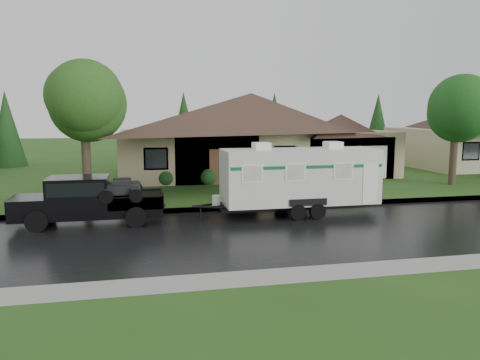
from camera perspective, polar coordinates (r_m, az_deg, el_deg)
name	(u,v)px	position (r m, az deg, el deg)	size (l,w,h in m)	color
ground	(283,219)	(19.56, 5.23, -4.73)	(140.00, 140.00, 0.00)	#294C17
road	(299,230)	(17.72, 7.16, -6.11)	(140.00, 8.00, 0.01)	black
curb	(268,207)	(21.66, 3.46, -3.25)	(140.00, 0.50, 0.15)	gray
lawn	(221,173)	(33.96, -2.29, 0.90)	(140.00, 26.00, 0.15)	#294C17
house_main	(256,124)	(33.03, 1.97, 6.82)	(19.44, 10.80, 6.90)	tan
tree_left_green	(84,103)	(24.25, -18.51, 8.87)	(4.08, 4.08, 6.75)	#382B1E
tree_right_green	(456,110)	(30.27, 24.87, 7.79)	(3.84, 3.84, 6.36)	#382B1E
shrub_row	(269,174)	(28.80, 3.56, 0.74)	(13.60, 1.00, 1.00)	#143814
pickup_truck	(86,199)	(19.36, -18.24, -2.19)	(5.66, 2.15, 1.89)	black
travel_trailer	(299,176)	(20.26, 7.24, 0.46)	(6.98, 2.45, 3.13)	silver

